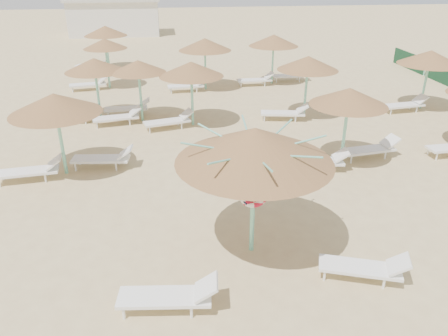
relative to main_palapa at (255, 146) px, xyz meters
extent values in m
plane|color=tan|center=(-0.22, -0.08, -2.75)|extent=(120.00, 120.00, 0.00)
cylinder|color=#79D2B6|center=(0.00, 0.00, -1.43)|extent=(0.11, 0.11, 2.64)
cone|color=olive|center=(0.00, 0.00, 0.01)|extent=(3.53, 3.53, 0.79)
cylinder|color=#79D2B6|center=(0.00, 0.00, -0.26)|extent=(0.20, 0.20, 0.12)
cylinder|color=#79D2B6|center=(0.81, 0.00, -0.03)|extent=(1.59, 0.04, 0.40)
cylinder|color=#79D2B6|center=(0.57, 0.57, -0.03)|extent=(1.16, 1.16, 0.40)
cylinder|color=#79D2B6|center=(0.00, 0.81, -0.03)|extent=(0.04, 1.59, 0.40)
cylinder|color=#79D2B6|center=(-0.57, 0.57, -0.03)|extent=(1.16, 1.16, 0.40)
cylinder|color=#79D2B6|center=(-0.81, 0.00, -0.03)|extent=(1.59, 0.04, 0.40)
cylinder|color=#79D2B6|center=(-0.57, -0.57, -0.03)|extent=(1.16, 1.16, 0.40)
cylinder|color=#79D2B6|center=(0.00, -0.81, -0.03)|extent=(0.04, 1.59, 0.40)
cylinder|color=#79D2B6|center=(0.57, -0.57, -0.03)|extent=(1.16, 1.16, 0.40)
torus|color=red|center=(0.00, -0.10, -1.15)|extent=(0.69, 0.15, 0.69)
cylinder|color=white|center=(-2.91, -1.91, -2.61)|extent=(0.06, 0.06, 0.28)
cylinder|color=white|center=(-2.86, -1.42, -2.61)|extent=(0.06, 0.06, 0.28)
cylinder|color=white|center=(-1.59, -2.05, -2.61)|extent=(0.06, 0.06, 0.28)
cylinder|color=white|center=(-1.54, -1.57, -2.61)|extent=(0.06, 0.06, 0.28)
cube|color=white|center=(-2.10, -1.75, -2.44)|extent=(1.92, 0.81, 0.08)
cube|color=white|center=(-1.27, -1.84, -2.20)|extent=(0.54, 0.64, 0.36)
cylinder|color=white|center=(1.38, -1.34, -2.62)|extent=(0.06, 0.06, 0.26)
cylinder|color=white|center=(1.53, -0.90, -2.62)|extent=(0.06, 0.06, 0.26)
cylinder|color=white|center=(2.55, -1.75, -2.62)|extent=(0.06, 0.06, 0.26)
cylinder|color=white|center=(2.71, -1.32, -2.62)|extent=(0.06, 0.06, 0.26)
cube|color=white|center=(2.15, -1.37, -2.45)|extent=(1.85, 1.12, 0.07)
cube|color=white|center=(2.89, -1.63, -2.23)|extent=(0.61, 0.67, 0.34)
cylinder|color=#79D2B6|center=(-5.28, 4.96, -1.60)|extent=(0.11, 0.11, 2.30)
cone|color=olive|center=(-5.28, 4.96, -0.35)|extent=(2.83, 2.83, 0.64)
cylinder|color=#79D2B6|center=(-5.28, 4.96, -0.60)|extent=(0.20, 0.20, 0.12)
cylinder|color=white|center=(-7.20, 4.72, -2.61)|extent=(0.06, 0.06, 0.28)
cylinder|color=white|center=(-5.80, 4.37, -2.61)|extent=(0.06, 0.06, 0.28)
cylinder|color=white|center=(-5.86, 4.87, -2.61)|extent=(0.06, 0.06, 0.28)
cube|color=white|center=(-6.38, 4.56, -2.43)|extent=(1.96, 0.82, 0.08)
cube|color=white|center=(-5.53, 4.65, -2.19)|extent=(0.55, 0.65, 0.36)
cylinder|color=white|center=(-5.00, 5.10, -2.61)|extent=(0.06, 0.06, 0.28)
cylinder|color=white|center=(-4.94, 5.60, -2.61)|extent=(0.06, 0.06, 0.28)
cylinder|color=white|center=(-3.66, 4.95, -2.61)|extent=(0.06, 0.06, 0.28)
cylinder|color=white|center=(-3.60, 5.45, -2.61)|extent=(0.06, 0.06, 0.28)
cube|color=white|center=(-4.18, 5.26, -2.43)|extent=(1.96, 0.82, 0.08)
cube|color=white|center=(-3.33, 5.17, -2.19)|extent=(0.55, 0.65, 0.36)
cylinder|color=#79D2B6|center=(-4.81, 10.46, -1.60)|extent=(0.11, 0.11, 2.30)
cone|color=olive|center=(-4.81, 10.46, -0.37)|extent=(2.50, 2.50, 0.56)
cylinder|color=#79D2B6|center=(-4.81, 10.46, -0.60)|extent=(0.20, 0.20, 0.12)
cylinder|color=white|center=(-6.71, 9.83, -2.61)|extent=(0.06, 0.06, 0.28)
cylinder|color=white|center=(-6.70, 10.33, -2.61)|extent=(0.06, 0.06, 0.28)
cylinder|color=white|center=(-5.36, 9.79, -2.61)|extent=(0.06, 0.06, 0.28)
cylinder|color=white|center=(-5.35, 10.29, -2.61)|extent=(0.06, 0.06, 0.28)
cube|color=white|center=(-5.91, 10.06, -2.43)|extent=(1.92, 0.67, 0.08)
cube|color=white|center=(-5.06, 10.03, -2.19)|extent=(0.50, 0.61, 0.36)
cylinder|color=white|center=(-4.50, 10.49, -2.61)|extent=(0.06, 0.06, 0.28)
cylinder|color=white|center=(-4.51, 10.99, -2.61)|extent=(0.06, 0.06, 0.28)
cylinder|color=white|center=(-3.15, 10.52, -2.61)|extent=(0.06, 0.06, 0.28)
cylinder|color=white|center=(-3.16, 11.02, -2.61)|extent=(0.06, 0.06, 0.28)
cube|color=white|center=(-3.71, 10.76, -2.43)|extent=(1.92, 0.67, 0.08)
cube|color=white|center=(-2.86, 10.78, -2.19)|extent=(0.50, 0.61, 0.36)
cylinder|color=#79D2B6|center=(-4.94, 15.73, -1.60)|extent=(0.11, 0.11, 2.30)
cone|color=olive|center=(-4.94, 15.73, -0.37)|extent=(2.30, 2.30, 0.52)
cylinder|color=#79D2B6|center=(-4.94, 15.73, -0.60)|extent=(0.20, 0.20, 0.12)
cylinder|color=white|center=(-6.79, 14.94, -2.61)|extent=(0.06, 0.06, 0.28)
cylinder|color=white|center=(-6.87, 15.44, -2.61)|extent=(0.06, 0.06, 0.28)
cylinder|color=white|center=(-5.46, 15.17, -2.61)|extent=(0.06, 0.06, 0.28)
cylinder|color=white|center=(-5.54, 15.67, -2.61)|extent=(0.06, 0.06, 0.28)
cube|color=white|center=(-6.04, 15.33, -2.43)|extent=(1.98, 0.93, 0.08)
cube|color=white|center=(-5.20, 15.47, -2.19)|extent=(0.58, 0.67, 0.36)
cylinder|color=#79D2B6|center=(-0.79, 9.13, -1.60)|extent=(0.11, 0.11, 2.30)
cone|color=olive|center=(-0.79, 9.13, -0.36)|extent=(2.65, 2.65, 0.60)
cylinder|color=#79D2B6|center=(-0.79, 9.13, -0.60)|extent=(0.20, 0.20, 0.12)
cylinder|color=white|center=(-2.61, 8.29, -2.61)|extent=(0.06, 0.06, 0.28)
cylinder|color=white|center=(-2.73, 8.77, -2.61)|extent=(0.06, 0.06, 0.28)
cylinder|color=white|center=(-1.30, 8.62, -2.61)|extent=(0.06, 0.06, 0.28)
cylinder|color=white|center=(-1.42, 9.10, -2.61)|extent=(0.06, 0.06, 0.28)
cube|color=white|center=(-1.89, 8.73, -2.43)|extent=(1.99, 1.07, 0.08)
cube|color=white|center=(-1.07, 8.93, -2.19)|extent=(0.62, 0.70, 0.36)
cylinder|color=#79D2B6|center=(0.28, 14.70, -1.60)|extent=(0.11, 0.11, 2.30)
cone|color=olive|center=(0.28, 14.70, -0.36)|extent=(2.77, 2.77, 0.62)
cylinder|color=#79D2B6|center=(0.28, 14.70, -0.60)|extent=(0.20, 0.20, 0.12)
cylinder|color=white|center=(-1.60, 14.00, -2.61)|extent=(0.06, 0.06, 0.28)
cylinder|color=white|center=(-1.63, 14.49, -2.61)|extent=(0.06, 0.06, 0.28)
cylinder|color=white|center=(-0.25, 14.09, -2.61)|extent=(0.06, 0.06, 0.28)
cylinder|color=white|center=(-0.28, 14.59, -2.61)|extent=(0.06, 0.06, 0.28)
cube|color=white|center=(-0.82, 14.30, -2.43)|extent=(1.94, 0.75, 0.08)
cube|color=white|center=(0.03, 14.36, -2.19)|extent=(0.53, 0.63, 0.36)
cylinder|color=#79D2B6|center=(4.03, 4.50, -1.60)|extent=(0.11, 0.11, 2.30)
cone|color=olive|center=(4.03, 4.50, -0.36)|extent=(2.55, 2.55, 0.57)
cylinder|color=#79D2B6|center=(4.03, 4.50, -0.60)|extent=(0.20, 0.20, 0.12)
cylinder|color=white|center=(2.10, 3.97, -2.61)|extent=(0.06, 0.06, 0.28)
cylinder|color=white|center=(2.17, 4.46, -2.61)|extent=(0.06, 0.06, 0.28)
cylinder|color=white|center=(3.44, 3.78, -2.61)|extent=(0.06, 0.06, 0.28)
cylinder|color=white|center=(3.51, 4.27, -2.61)|extent=(0.06, 0.06, 0.28)
cube|color=white|center=(2.93, 4.10, -2.43)|extent=(1.97, 0.88, 0.08)
cube|color=white|center=(3.77, 3.99, -2.19)|extent=(0.56, 0.66, 0.36)
cylinder|color=white|center=(4.37, 4.44, -2.61)|extent=(0.06, 0.06, 0.28)
cylinder|color=white|center=(4.30, 4.94, -2.61)|extent=(0.06, 0.06, 0.28)
cylinder|color=white|center=(5.71, 4.63, -2.61)|extent=(0.06, 0.06, 0.28)
cylinder|color=white|center=(5.64, 5.13, -2.61)|extent=(0.06, 0.06, 0.28)
cube|color=white|center=(5.13, 4.80, -2.43)|extent=(1.97, 0.88, 0.08)
cube|color=white|center=(5.97, 4.92, -2.19)|extent=(0.56, 0.66, 0.36)
cylinder|color=#79D2B6|center=(4.25, 9.58, -1.60)|extent=(0.11, 0.11, 2.30)
cone|color=olive|center=(4.25, 9.58, -0.36)|extent=(2.64, 2.64, 0.59)
cylinder|color=#79D2B6|center=(4.25, 9.58, -0.60)|extent=(0.20, 0.20, 0.12)
cylinder|color=white|center=(2.32, 9.09, -2.61)|extent=(0.06, 0.06, 0.28)
cylinder|color=white|center=(2.41, 9.58, -2.61)|extent=(0.06, 0.06, 0.28)
cylinder|color=white|center=(3.64, 8.83, -2.61)|extent=(0.06, 0.06, 0.28)
cylinder|color=white|center=(3.74, 9.33, -2.61)|extent=(0.06, 0.06, 0.28)
cube|color=white|center=(3.15, 9.18, -2.43)|extent=(1.98, 0.97, 0.08)
cube|color=white|center=(3.99, 9.02, -2.19)|extent=(0.59, 0.68, 0.36)
cylinder|color=#79D2B6|center=(4.15, 15.46, -1.60)|extent=(0.11, 0.11, 2.30)
cone|color=olive|center=(4.15, 15.46, -0.36)|extent=(2.74, 2.74, 0.62)
cylinder|color=#79D2B6|center=(4.15, 15.46, -0.60)|extent=(0.20, 0.20, 0.12)
cylinder|color=white|center=(2.26, 14.79, -2.61)|extent=(0.06, 0.06, 0.28)
cylinder|color=white|center=(2.25, 15.29, -2.61)|extent=(0.06, 0.06, 0.28)
cylinder|color=white|center=(3.61, 14.82, -2.61)|extent=(0.06, 0.06, 0.28)
cylinder|color=white|center=(3.60, 15.32, -2.61)|extent=(0.06, 0.06, 0.28)
cube|color=white|center=(3.05, 15.06, -2.43)|extent=(1.92, 0.67, 0.08)
cube|color=white|center=(3.90, 15.08, -2.19)|extent=(0.50, 0.61, 0.36)
cylinder|color=white|center=(4.45, 15.53, -2.61)|extent=(0.06, 0.06, 0.28)
cylinder|color=white|center=(4.46, 16.03, -2.61)|extent=(0.06, 0.06, 0.28)
cylinder|color=white|center=(5.80, 15.50, -2.61)|extent=(0.06, 0.06, 0.28)
cylinder|color=white|center=(5.81, 16.00, -2.61)|extent=(0.06, 0.06, 0.28)
cube|color=white|center=(5.25, 15.76, -2.43)|extent=(1.92, 0.67, 0.08)
cube|color=white|center=(6.10, 15.74, -2.19)|extent=(0.50, 0.61, 0.36)
cylinder|color=white|center=(7.46, 4.29, -2.61)|extent=(0.06, 0.06, 0.28)
cylinder|color=white|center=(7.43, 4.79, -2.61)|extent=(0.06, 0.06, 0.28)
cylinder|color=#79D2B6|center=(10.09, 9.97, -1.60)|extent=(0.11, 0.11, 2.30)
cone|color=olive|center=(10.09, 9.97, -0.36)|extent=(2.81, 2.81, 0.63)
cylinder|color=#79D2B6|center=(10.09, 9.97, -0.60)|extent=(0.20, 0.20, 0.12)
cylinder|color=white|center=(8.23, 9.22, -2.61)|extent=(0.06, 0.06, 0.28)
cylinder|color=white|center=(8.17, 9.72, -2.61)|extent=(0.06, 0.06, 0.28)
cylinder|color=white|center=(9.57, 9.39, -2.61)|extent=(0.06, 0.06, 0.28)
cylinder|color=white|center=(9.51, 9.88, -2.61)|extent=(0.06, 0.06, 0.28)
cube|color=white|center=(8.99, 9.57, -2.43)|extent=(1.96, 0.84, 0.08)
cube|color=white|center=(9.83, 9.67, -2.19)|extent=(0.55, 0.65, 0.36)
cylinder|color=#79D2B6|center=(-5.42, 20.32, -1.60)|extent=(0.11, 0.11, 2.30)
cone|color=olive|center=(-5.42, 20.32, -0.36)|extent=(2.67, 2.67, 0.60)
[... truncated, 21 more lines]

